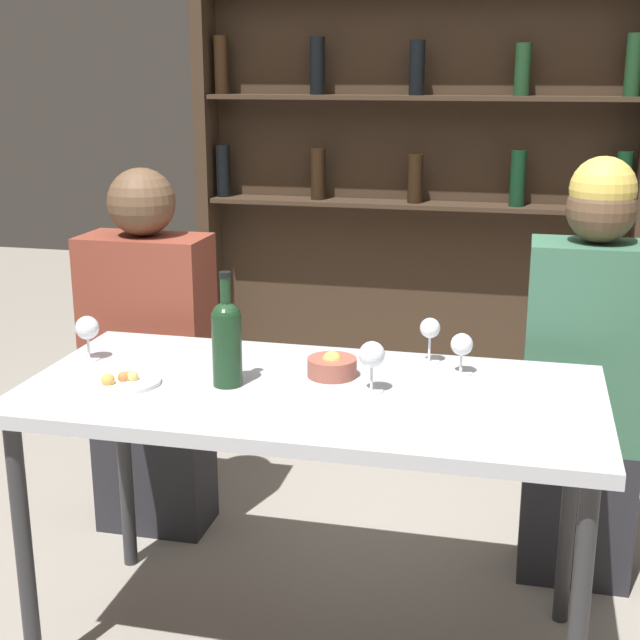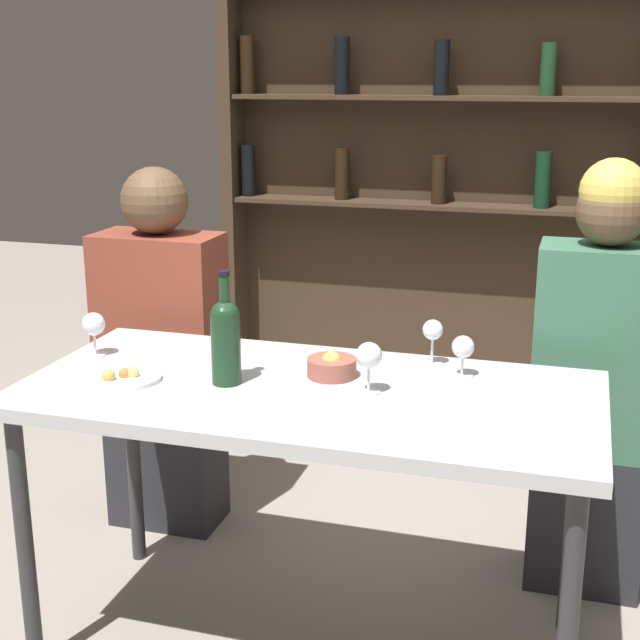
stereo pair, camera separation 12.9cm
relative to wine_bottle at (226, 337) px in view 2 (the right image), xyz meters
The scene contains 11 objects.
dining_table 0.29m from the wine_bottle, ahead, with size 1.47×0.70×0.76m.
wine_rack_wall 2.07m from the wine_bottle, 84.12° to the left, with size 2.03×0.21×2.17m.
wine_bottle is the anchor object (origin of this frame).
wine_glass_0 0.62m from the wine_bottle, 21.45° to the left, with size 0.06×0.06×0.11m.
wine_glass_1 0.37m from the wine_bottle, ahead, with size 0.07×0.07×0.13m.
wine_glass_2 0.46m from the wine_bottle, 166.16° to the left, with size 0.07×0.07×0.12m.
wine_glass_3 0.57m from the wine_bottle, 31.97° to the left, with size 0.06×0.06×0.13m.
food_plate_0 0.29m from the wine_bottle, 167.36° to the right, with size 0.18×0.18×0.04m.
snack_bowl 0.29m from the wine_bottle, 27.31° to the left, with size 0.13×0.13×0.07m.
seated_person_left 0.81m from the wine_bottle, 129.35° to the left, with size 0.41×0.22×1.24m.
seated_person_right 1.12m from the wine_bottle, 32.42° to the left, with size 0.37×0.22×1.31m.
Camera 2 is at (0.64, -2.03, 1.54)m, focal length 50.00 mm.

